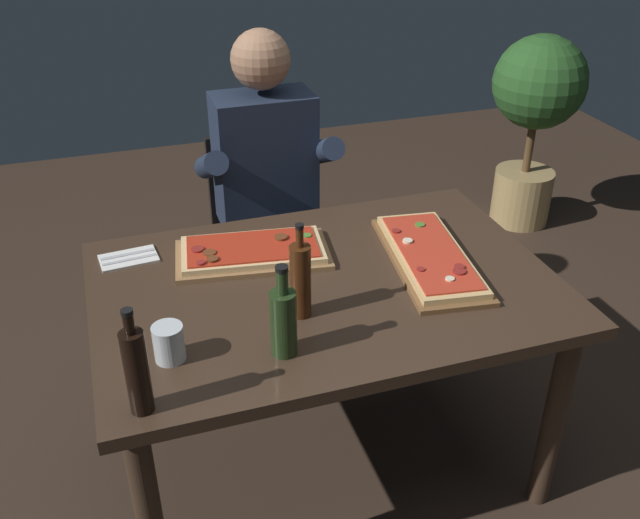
{
  "coord_description": "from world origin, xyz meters",
  "views": [
    {
      "loc": [
        -0.58,
        -1.72,
        1.9
      ],
      "look_at": [
        0.0,
        0.05,
        0.79
      ],
      "focal_mm": 39.54,
      "sensor_mm": 36.0,
      "label": 1
    }
  ],
  "objects_px": {
    "tumbler_near_camera": "(169,345)",
    "diner_chair": "(264,229)",
    "potted_plant_corner": "(536,109)",
    "dining_table": "(325,307)",
    "wine_bottle_dark": "(300,279)",
    "pizza_rectangular_left": "(430,256)",
    "vinegar_bottle_green": "(137,370)",
    "oil_bottle_amber": "(283,320)",
    "seated_diner": "(269,185)",
    "pizza_rectangular_front": "(253,252)"
  },
  "relations": [
    {
      "from": "oil_bottle_amber",
      "to": "diner_chair",
      "type": "relative_size",
      "value": 0.3
    },
    {
      "from": "pizza_rectangular_front",
      "to": "oil_bottle_amber",
      "type": "xyz_separation_m",
      "value": [
        -0.04,
        -0.51,
        0.08
      ]
    },
    {
      "from": "pizza_rectangular_front",
      "to": "vinegar_bottle_green",
      "type": "bearing_deg",
      "value": -124.02
    },
    {
      "from": "wine_bottle_dark",
      "to": "diner_chair",
      "type": "bearing_deg",
      "value": 82.38
    },
    {
      "from": "diner_chair",
      "to": "seated_diner",
      "type": "distance_m",
      "value": 0.28
    },
    {
      "from": "dining_table",
      "to": "wine_bottle_dark",
      "type": "height_order",
      "value": "wine_bottle_dark"
    },
    {
      "from": "vinegar_bottle_green",
      "to": "diner_chair",
      "type": "bearing_deg",
      "value": 64.36
    },
    {
      "from": "oil_bottle_amber",
      "to": "wine_bottle_dark",
      "type": "bearing_deg",
      "value": 58.98
    },
    {
      "from": "dining_table",
      "to": "pizza_rectangular_front",
      "type": "relative_size",
      "value": 2.67
    },
    {
      "from": "wine_bottle_dark",
      "to": "diner_chair",
      "type": "relative_size",
      "value": 0.33
    },
    {
      "from": "oil_bottle_amber",
      "to": "vinegar_bottle_green",
      "type": "bearing_deg",
      "value": -164.42
    },
    {
      "from": "pizza_rectangular_left",
      "to": "vinegar_bottle_green",
      "type": "xyz_separation_m",
      "value": [
        -0.95,
        -0.41,
        0.1
      ]
    },
    {
      "from": "diner_chair",
      "to": "potted_plant_corner",
      "type": "relative_size",
      "value": 0.82
    },
    {
      "from": "tumbler_near_camera",
      "to": "diner_chair",
      "type": "bearing_deg",
      "value": 64.64
    },
    {
      "from": "vinegar_bottle_green",
      "to": "potted_plant_corner",
      "type": "bearing_deg",
      "value": 38.53
    },
    {
      "from": "dining_table",
      "to": "oil_bottle_amber",
      "type": "xyz_separation_m",
      "value": [
        -0.21,
        -0.3,
        0.2
      ]
    },
    {
      "from": "diner_chair",
      "to": "vinegar_bottle_green",
      "type": "bearing_deg",
      "value": -115.64
    },
    {
      "from": "pizza_rectangular_front",
      "to": "pizza_rectangular_left",
      "type": "distance_m",
      "value": 0.57
    },
    {
      "from": "potted_plant_corner",
      "to": "oil_bottle_amber",
      "type": "bearing_deg",
      "value": -138.0
    },
    {
      "from": "tumbler_near_camera",
      "to": "potted_plant_corner",
      "type": "xyz_separation_m",
      "value": [
        2.16,
        1.62,
        -0.11
      ]
    },
    {
      "from": "seated_diner",
      "to": "pizza_rectangular_front",
      "type": "bearing_deg",
      "value": -109.86
    },
    {
      "from": "wine_bottle_dark",
      "to": "tumbler_near_camera",
      "type": "relative_size",
      "value": 2.86
    },
    {
      "from": "wine_bottle_dark",
      "to": "tumbler_near_camera",
      "type": "height_order",
      "value": "wine_bottle_dark"
    },
    {
      "from": "dining_table",
      "to": "wine_bottle_dark",
      "type": "xyz_separation_m",
      "value": [
        -0.12,
        -0.14,
        0.21
      ]
    },
    {
      "from": "pizza_rectangular_front",
      "to": "seated_diner",
      "type": "height_order",
      "value": "seated_diner"
    },
    {
      "from": "vinegar_bottle_green",
      "to": "tumbler_near_camera",
      "type": "distance_m",
      "value": 0.21
    },
    {
      "from": "wine_bottle_dark",
      "to": "potted_plant_corner",
      "type": "height_order",
      "value": "potted_plant_corner"
    },
    {
      "from": "oil_bottle_amber",
      "to": "dining_table",
      "type": "bearing_deg",
      "value": 54.25
    },
    {
      "from": "dining_table",
      "to": "seated_diner",
      "type": "xyz_separation_m",
      "value": [
        0.01,
        0.74,
        0.1
      ]
    },
    {
      "from": "pizza_rectangular_front",
      "to": "oil_bottle_amber",
      "type": "distance_m",
      "value": 0.52
    },
    {
      "from": "tumbler_near_camera",
      "to": "seated_diner",
      "type": "height_order",
      "value": "seated_diner"
    },
    {
      "from": "tumbler_near_camera",
      "to": "diner_chair",
      "type": "relative_size",
      "value": 0.12
    },
    {
      "from": "wine_bottle_dark",
      "to": "seated_diner",
      "type": "relative_size",
      "value": 0.22
    },
    {
      "from": "wine_bottle_dark",
      "to": "oil_bottle_amber",
      "type": "bearing_deg",
      "value": -121.02
    },
    {
      "from": "diner_chair",
      "to": "tumbler_near_camera",
      "type": "bearing_deg",
      "value": -115.36
    },
    {
      "from": "pizza_rectangular_left",
      "to": "seated_diner",
      "type": "relative_size",
      "value": 0.45
    },
    {
      "from": "seated_diner",
      "to": "potted_plant_corner",
      "type": "distance_m",
      "value": 1.77
    },
    {
      "from": "seated_diner",
      "to": "potted_plant_corner",
      "type": "relative_size",
      "value": 1.26
    },
    {
      "from": "vinegar_bottle_green",
      "to": "potted_plant_corner",
      "type": "xyz_separation_m",
      "value": [
        2.25,
        1.79,
        -0.19
      ]
    },
    {
      "from": "pizza_rectangular_left",
      "to": "wine_bottle_dark",
      "type": "bearing_deg",
      "value": -162.43
    },
    {
      "from": "wine_bottle_dark",
      "to": "vinegar_bottle_green",
      "type": "xyz_separation_m",
      "value": [
        -0.47,
        -0.26,
        0.0
      ]
    },
    {
      "from": "vinegar_bottle_green",
      "to": "seated_diner",
      "type": "bearing_deg",
      "value": 62.05
    },
    {
      "from": "pizza_rectangular_front",
      "to": "wine_bottle_dark",
      "type": "xyz_separation_m",
      "value": [
        0.06,
        -0.35,
        0.1
      ]
    },
    {
      "from": "tumbler_near_camera",
      "to": "diner_chair",
      "type": "xyz_separation_m",
      "value": [
        0.51,
        1.08,
        -0.3
      ]
    },
    {
      "from": "dining_table",
      "to": "diner_chair",
      "type": "relative_size",
      "value": 1.61
    },
    {
      "from": "oil_bottle_amber",
      "to": "vinegar_bottle_green",
      "type": "height_order",
      "value": "vinegar_bottle_green"
    },
    {
      "from": "tumbler_near_camera",
      "to": "seated_diner",
      "type": "xyz_separation_m",
      "value": [
        0.51,
        0.96,
        -0.04
      ]
    },
    {
      "from": "vinegar_bottle_green",
      "to": "tumbler_near_camera",
      "type": "bearing_deg",
      "value": 62.64
    },
    {
      "from": "vinegar_bottle_green",
      "to": "oil_bottle_amber",
      "type": "bearing_deg",
      "value": 15.58
    },
    {
      "from": "tumbler_near_camera",
      "to": "vinegar_bottle_green",
      "type": "bearing_deg",
      "value": -117.36
    }
  ]
}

